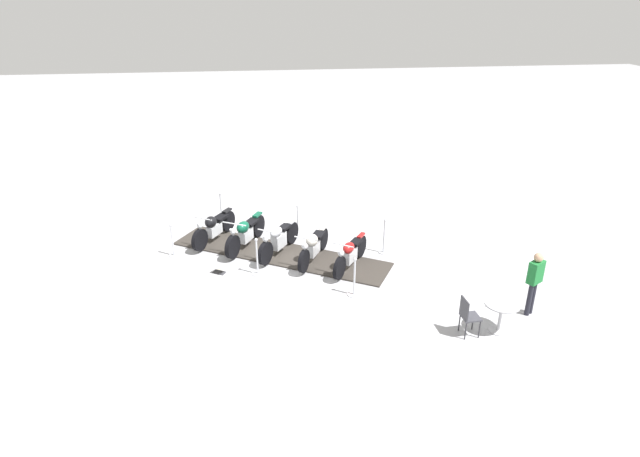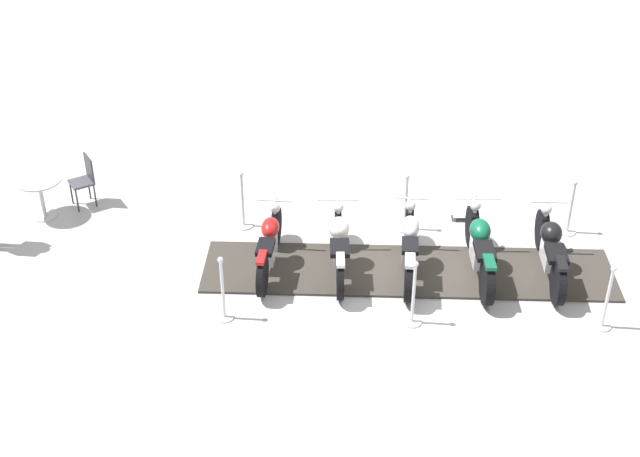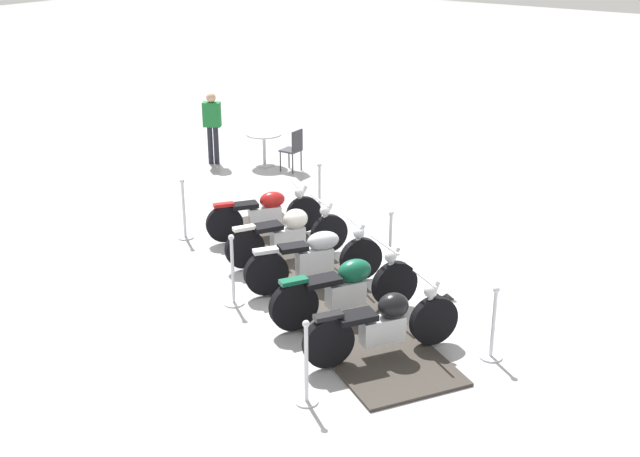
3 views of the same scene
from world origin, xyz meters
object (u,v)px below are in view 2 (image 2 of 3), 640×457
(motorcycle_forest, at_px, (480,247))
(stanchion_left_rear, at_px, (223,297))
(motorcycle_black, at_px, (551,249))
(stanchion_left_mid, at_px, (413,302))
(motorcycle_maroon, at_px, (270,243))
(stanchion_right_rear, at_px, (243,210))
(cafe_chair_near_table, at_px, (85,178))
(info_placard, at_px, (461,216))
(cafe_table, at_px, (40,188))
(stanchion_left_front, at_px, (606,305))
(motorcycle_chrome, at_px, (409,245))
(stanchion_right_mid, at_px, (405,212))
(motorcycle_cream, at_px, (339,243))
(stanchion_right_front, at_px, (570,215))

(motorcycle_forest, relative_size, stanchion_left_rear, 1.88)
(motorcycle_black, xyz_separation_m, stanchion_left_mid, (-0.02, 2.67, -0.13))
(motorcycle_maroon, bearing_deg, stanchion_right_rear, 28.35)
(motorcycle_maroon, bearing_deg, motorcycle_forest, -86.30)
(stanchion_right_rear, relative_size, cafe_chair_near_table, 1.13)
(info_placard, height_order, cafe_table, cafe_table)
(stanchion_left_rear, distance_m, cafe_table, 4.65)
(motorcycle_maroon, xyz_separation_m, cafe_table, (3.43, 2.93, 0.08))
(motorcycle_black, height_order, cafe_table, motorcycle_black)
(stanchion_left_front, xyz_separation_m, cafe_table, (7.22, 6.71, 0.17))
(stanchion_right_rear, xyz_separation_m, stanchion_left_rear, (-2.30, 1.35, 0.07))
(motorcycle_chrome, relative_size, info_placard, 4.84)
(stanchion_right_mid, relative_size, cafe_table, 1.37)
(stanchion_right_rear, relative_size, cafe_table, 1.34)
(stanchion_left_front, xyz_separation_m, cafe_chair_near_table, (7.27, 5.89, 0.15))
(motorcycle_forest, distance_m, motorcycle_cream, 2.29)
(motorcycle_cream, relative_size, cafe_chair_near_table, 2.08)
(stanchion_left_mid, xyz_separation_m, cafe_table, (5.77, 4.22, 0.20))
(motorcycle_forest, height_order, stanchion_right_mid, stanchion_right_mid)
(stanchion_left_rear, xyz_separation_m, info_placard, (0.64, -4.93, -0.34))
(motorcycle_cream, bearing_deg, cafe_table, 72.24)
(motorcycle_black, bearing_deg, motorcycle_forest, 90.85)
(motorcycle_forest, xyz_separation_m, info_placard, (1.50, -0.76, -0.45))
(stanchion_left_front, bearing_deg, stanchion_right_mid, 16.94)
(stanchion_left_front, relative_size, stanchion_left_mid, 0.99)
(stanchion_right_front, height_order, cafe_chair_near_table, stanchion_right_front)
(motorcycle_maroon, xyz_separation_m, cafe_chair_near_table, (3.48, 2.11, 0.06))
(motorcycle_maroon, bearing_deg, stanchion_right_mid, -56.60)
(motorcycle_forest, xyz_separation_m, stanchion_left_rear, (0.86, 4.16, -0.11))
(motorcycle_black, height_order, stanchion_right_rear, stanchion_right_rear)
(stanchion_right_rear, relative_size, info_placard, 2.70)
(motorcycle_forest, distance_m, stanchion_left_rear, 4.25)
(motorcycle_cream, relative_size, stanchion_left_mid, 1.78)
(motorcycle_chrome, relative_size, stanchion_left_front, 1.76)
(stanchion_left_mid, bearing_deg, motorcycle_forest, -70.45)
(stanchion_left_front, height_order, stanchion_right_rear, stanchion_left_front)
(motorcycle_cream, xyz_separation_m, stanchion_right_front, (-0.91, -4.14, -0.16))
(motorcycle_maroon, xyz_separation_m, stanchion_left_front, (-3.79, -3.78, -0.09))
(stanchion_left_rear, relative_size, cafe_table, 1.38)
(info_placard, bearing_deg, motorcycle_chrome, -122.06)
(motorcycle_forest, height_order, stanchion_right_rear, stanchion_right_rear)
(stanchion_left_rear, height_order, info_placard, stanchion_left_rear)
(cafe_chair_near_table, bearing_deg, stanchion_right_rear, 134.27)
(motorcycle_chrome, height_order, stanchion_right_mid, stanchion_right_mid)
(motorcycle_maroon, bearing_deg, motorcycle_black, -86.25)
(stanchion_right_front, relative_size, cafe_chair_near_table, 1.08)
(motorcycle_forest, xyz_separation_m, stanchion_left_front, (-2.05, -0.82, -0.11))
(info_placard, bearing_deg, motorcycle_black, -53.41)
(motorcycle_chrome, xyz_separation_m, motorcycle_maroon, (1.16, 1.98, -0.02))
(cafe_chair_near_table, bearing_deg, motorcycle_cream, 124.05)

